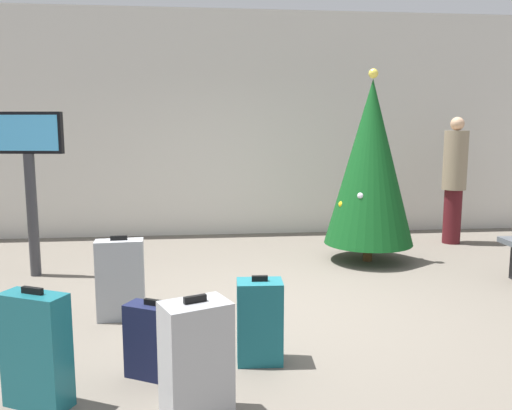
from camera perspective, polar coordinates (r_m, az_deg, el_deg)
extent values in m
plane|color=#665E54|center=(5.04, 2.24, -11.43)|extent=(16.00, 16.00, 0.00)
cube|color=beige|center=(8.41, -1.40, 8.68)|extent=(16.00, 0.20, 3.47)
cylinder|color=#4C3319|center=(6.95, 11.98, -4.97)|extent=(0.12, 0.12, 0.23)
cone|color=#0F4719|center=(6.77, 12.29, 4.51)|extent=(1.12, 1.12, 2.06)
sphere|color=#F2D84C|center=(6.79, 12.59, 13.73)|extent=(0.12, 0.12, 0.12)
sphere|color=yellow|center=(6.62, 9.25, 0.07)|extent=(0.08, 0.08, 0.08)
sphere|color=silver|center=(6.46, 11.25, 0.99)|extent=(0.08, 0.08, 0.08)
sphere|color=yellow|center=(6.94, 13.32, 6.37)|extent=(0.08, 0.08, 0.08)
sphere|color=red|center=(6.91, 11.41, 7.04)|extent=(0.08, 0.08, 0.08)
cylinder|color=#333338|center=(6.55, -23.05, -1.05)|extent=(0.12, 0.12, 1.41)
cube|color=black|center=(6.47, -23.54, 7.18)|extent=(0.80, 0.20, 0.47)
cube|color=#4CB2F2|center=(6.42, -23.66, 7.17)|extent=(0.71, 0.12, 0.40)
cylinder|color=#4C1419|center=(8.28, 20.47, -1.16)|extent=(0.26, 0.26, 0.80)
cylinder|color=gray|center=(8.19, 20.78, 4.55)|extent=(0.40, 0.40, 0.85)
sphere|color=tan|center=(8.17, 20.97, 8.21)|extent=(0.20, 0.20, 0.20)
cube|color=#141938|center=(3.79, -10.89, -14.31)|extent=(0.44, 0.34, 0.52)
cube|color=black|center=(3.69, -11.02, -10.32)|extent=(0.14, 0.09, 0.04)
cube|color=#9EA0A5|center=(4.90, -14.47, -7.86)|extent=(0.43, 0.21, 0.72)
cube|color=black|center=(4.80, -14.64, -3.48)|extent=(0.15, 0.04, 0.04)
cube|color=#19606B|center=(3.94, 0.40, -12.52)|extent=(0.34, 0.25, 0.61)
cube|color=black|center=(3.83, 0.41, -7.95)|extent=(0.12, 0.04, 0.04)
cube|color=#9EA0A5|center=(3.22, -6.49, -16.55)|extent=(0.45, 0.39, 0.72)
cube|color=black|center=(3.07, -6.61, -10.08)|extent=(0.14, 0.08, 0.04)
cube|color=#19606B|center=(3.61, -22.69, -14.33)|extent=(0.45, 0.34, 0.72)
cube|color=black|center=(3.48, -23.06, -8.52)|extent=(0.14, 0.09, 0.04)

